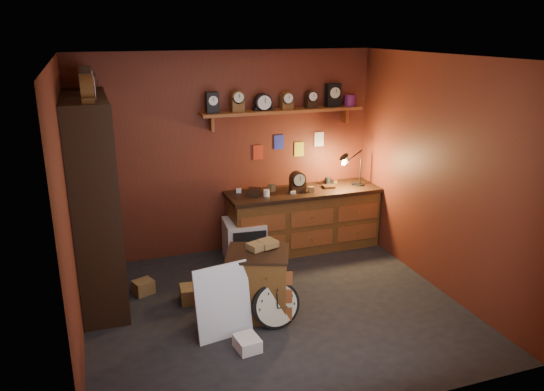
{
  "coord_description": "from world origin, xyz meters",
  "views": [
    {
      "loc": [
        -1.76,
        -4.9,
        2.97
      ],
      "look_at": [
        0.09,
        0.35,
        1.2
      ],
      "focal_mm": 35.0,
      "sensor_mm": 36.0,
      "label": 1
    }
  ],
  "objects": [
    {
      "name": "room_shell",
      "position": [
        0.04,
        0.11,
        1.72
      ],
      "size": [
        4.02,
        3.62,
        2.71
      ],
      "color": "maroon",
      "rests_on": "ground"
    },
    {
      "name": "floor",
      "position": [
        0.0,
        0.0,
        0.0
      ],
      "size": [
        4.0,
        4.0,
        0.0
      ],
      "primitive_type": "plane",
      "color": "black",
      "rests_on": "ground"
    },
    {
      "name": "big_round_clock",
      "position": [
        -0.11,
        -0.34,
        0.25
      ],
      "size": [
        0.5,
        0.17,
        0.5
      ],
      "color": "black",
      "rests_on": "ground"
    },
    {
      "name": "shelving_unit",
      "position": [
        -1.79,
        0.98,
        1.25
      ],
      "size": [
        0.47,
        1.6,
        2.58
      ],
      "color": "black",
      "rests_on": "ground"
    },
    {
      "name": "floor_box_a",
      "position": [
        -0.81,
        0.47,
        0.09
      ],
      "size": [
        0.32,
        0.28,
        0.18
      ],
      "primitive_type": "cube",
      "rotation": [
        0.0,
        0.0,
        -0.09
      ],
      "color": "olive",
      "rests_on": "ground"
    },
    {
      "name": "mini_fridge",
      "position": [
        0.06,
        1.39,
        0.27
      ],
      "size": [
        0.55,
        0.57,
        0.53
      ],
      "rotation": [
        0.0,
        0.0,
        -0.08
      ],
      "color": "silver",
      "rests_on": "ground"
    },
    {
      "name": "workbench",
      "position": [
        0.95,
        1.47,
        0.47
      ],
      "size": [
        2.12,
        0.66,
        1.36
      ],
      "color": "brown",
      "rests_on": "ground"
    },
    {
      "name": "low_cabinet",
      "position": [
        -0.21,
        -0.06,
        0.4
      ],
      "size": [
        0.8,
        0.74,
        0.82
      ],
      "rotation": [
        0.0,
        0.0,
        -0.38
      ],
      "color": "brown",
      "rests_on": "ground"
    },
    {
      "name": "white_panel",
      "position": [
        -0.66,
        -0.32,
        0.0
      ],
      "size": [
        0.6,
        0.25,
        0.76
      ],
      "primitive_type": "cube",
      "rotation": [
        -0.17,
        0.0,
        0.17
      ],
      "color": "silver",
      "rests_on": "ground"
    },
    {
      "name": "floor_box_b",
      "position": [
        -0.51,
        -0.64,
        0.06
      ],
      "size": [
        0.24,
        0.28,
        0.13
      ],
      "primitive_type": "cube",
      "rotation": [
        0.0,
        0.0,
        0.12
      ],
      "color": "white",
      "rests_on": "ground"
    },
    {
      "name": "floor_box_c",
      "position": [
        -1.33,
        0.84,
        0.08
      ],
      "size": [
        0.27,
        0.25,
        0.16
      ],
      "primitive_type": "cube",
      "rotation": [
        0.0,
        0.0,
        0.38
      ],
      "color": "olive",
      "rests_on": "ground"
    }
  ]
}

